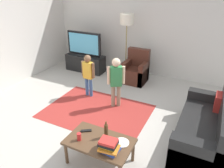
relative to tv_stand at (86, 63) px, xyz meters
The scene contains 16 objects.
ground 2.91m from the tv_stand, 52.52° to the right, with size 7.80×7.80×0.00m, color #B2ADA3.
wall_back 2.20m from the tv_stand, 21.72° to the left, with size 6.00×0.12×2.70m, color silver.
area_rug 2.39m from the tv_stand, 51.70° to the right, with size 2.20×1.60×0.01m, color #9E2D28.
tv_stand is the anchor object (origin of this frame).
tv 0.60m from the tv_stand, 90.00° to the right, with size 1.10×0.28×0.71m.
couch 4.15m from the tv_stand, 27.17° to the right, with size 0.80×1.80×0.86m.
armchair 1.68m from the tv_stand, ahead, with size 0.60×0.60×0.90m.
floor_lamp 1.83m from the tv_stand, ahead, with size 0.36×0.36×1.78m.
child_near_tv 1.68m from the tv_stand, 54.40° to the right, with size 0.35×0.17×1.04m.
child_center 2.32m from the tv_stand, 40.13° to the right, with size 0.34×0.24×1.13m.
coffee_table 3.83m from the tv_stand, 53.98° to the right, with size 1.00×0.60×0.42m.
book_stack 4.07m from the tv_stand, 52.47° to the right, with size 0.30×0.25×0.19m.
bottle 3.77m from the tv_stand, 52.28° to the right, with size 0.06×0.06×0.28m.
tv_remote 3.58m from the tv_stand, 56.93° to the right, with size 0.17×0.05×0.02m, color black.
soda_can 3.78m from the tv_stand, 58.50° to the right, with size 0.07×0.07×0.12m, color red.
plate 3.95m from the tv_stand, 49.35° to the right, with size 0.22×0.22×0.02m.
Camera 1 is at (1.80, -3.00, 2.61)m, focal length 34.99 mm.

